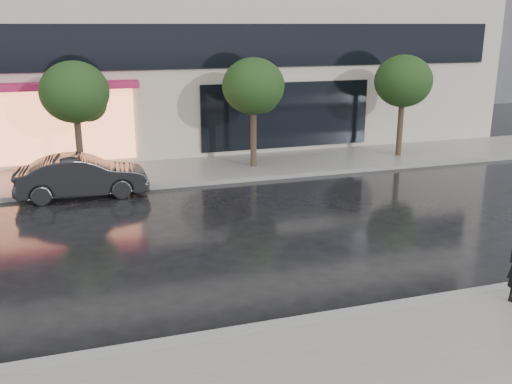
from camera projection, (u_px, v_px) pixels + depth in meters
name	position (u px, v px, depth m)	size (l,w,h in m)	color
ground	(261.00, 304.00, 10.79)	(120.00, 120.00, 0.00)	black
sidewalk_far	(171.00, 172.00, 20.14)	(60.00, 3.50, 0.12)	slate
curb_near	(279.00, 326.00, 9.86)	(60.00, 0.25, 0.14)	gray
curb_far	(180.00, 185.00, 18.54)	(60.00, 0.25, 0.14)	gray
tree_mid_west	(77.00, 94.00, 18.27)	(2.20, 2.20, 3.99)	#33261C
tree_mid_east	(255.00, 88.00, 20.02)	(2.20, 2.20, 3.99)	#33261C
tree_far_east	(404.00, 83.00, 21.77)	(2.20, 2.20, 3.99)	#33261C
parked_car	(82.00, 176.00, 17.31)	(1.36, 3.90, 1.28)	black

